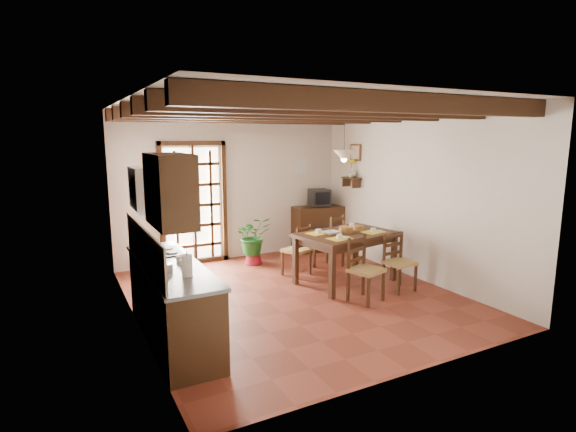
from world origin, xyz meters
TOP-DOWN VIEW (x-y plane):
  - ground_plane at (0.00, 0.00)m, footprint 5.00×5.00m
  - room_shell at (0.00, 0.00)m, footprint 4.52×5.02m
  - ceiling_beams at (0.00, 0.00)m, footprint 4.50×4.34m
  - french_door at (-0.80, 2.45)m, footprint 1.26×0.11m
  - kitchen_counter at (-1.96, -0.60)m, footprint 0.64×2.25m
  - upper_cabinet at (-2.08, -1.30)m, footprint 0.35×0.80m
  - range_hood at (-2.05, -0.05)m, footprint 0.38×0.60m
  - counter_items at (-1.95, -0.51)m, footprint 0.50×1.43m
  - dining_table at (1.05, 0.20)m, footprint 1.68×1.24m
  - chair_near_left at (0.81, -0.64)m, footprint 0.54×0.52m
  - chair_near_right at (1.57, -0.50)m, footprint 0.43×0.41m
  - chair_far_left at (0.53, 0.90)m, footprint 0.53×0.52m
  - chair_far_right at (1.29, 1.04)m, footprint 0.58×0.56m
  - table_setting at (1.05, 0.20)m, footprint 1.11×0.74m
  - table_bowl at (0.77, 0.20)m, footprint 0.25×0.25m
  - sideboard at (1.79, 2.23)m, footprint 1.13×0.58m
  - crt_tv at (1.79, 2.22)m, footprint 0.44×0.42m
  - fuse_box at (1.50, 2.48)m, footprint 0.25×0.03m
  - plant_pot at (0.15, 1.89)m, footprint 0.33×0.33m
  - potted_plant at (0.15, 1.89)m, footprint 1.79×1.58m
  - wall_shelf at (2.14, 1.60)m, footprint 0.20×0.42m
  - shelf_vase at (2.14, 1.60)m, footprint 0.15×0.15m
  - shelf_flowers at (2.14, 1.60)m, footprint 0.14×0.14m
  - framed_picture at (2.22, 1.60)m, footprint 0.03×0.32m
  - pendant_lamp at (1.05, 0.30)m, footprint 0.36×0.36m

SIDE VIEW (x-z plane):
  - ground_plane at x=0.00m, z-range 0.00..0.00m
  - plant_pot at x=0.15m, z-range 0.01..0.21m
  - chair_far_left at x=0.53m, z-range -0.17..0.72m
  - chair_near_right at x=1.57m, z-range -0.17..0.72m
  - chair_near_left at x=0.81m, z-range -0.18..0.77m
  - chair_far_right at x=1.29m, z-range -0.18..0.79m
  - sideboard at x=1.79m, z-range 0.00..0.93m
  - kitchen_counter at x=-1.96m, z-range -0.22..1.16m
  - potted_plant at x=0.15m, z-range -0.36..1.50m
  - dining_table at x=1.05m, z-range 0.31..1.14m
  - table_bowl at x=0.77m, z-range 0.83..0.88m
  - table_setting at x=1.05m, z-range 0.89..0.99m
  - counter_items at x=-1.95m, z-range 0.83..1.08m
  - crt_tv at x=1.79m, z-range 0.95..1.28m
  - french_door at x=-0.80m, z-range 0.02..2.34m
  - wall_shelf at x=2.14m, z-range 1.41..1.61m
  - shelf_vase at x=2.14m, z-range 1.57..1.73m
  - range_hood at x=-2.05m, z-range 1.46..2.00m
  - fuse_box at x=1.50m, z-range 1.59..1.91m
  - room_shell at x=0.00m, z-range 0.41..3.22m
  - upper_cabinet at x=-2.08m, z-range 1.50..2.20m
  - shelf_flowers at x=2.14m, z-range 1.68..2.04m
  - framed_picture at x=2.22m, z-range 1.89..2.21m
  - pendant_lamp at x=1.05m, z-range 1.66..2.50m
  - ceiling_beams at x=0.00m, z-range 2.59..2.79m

